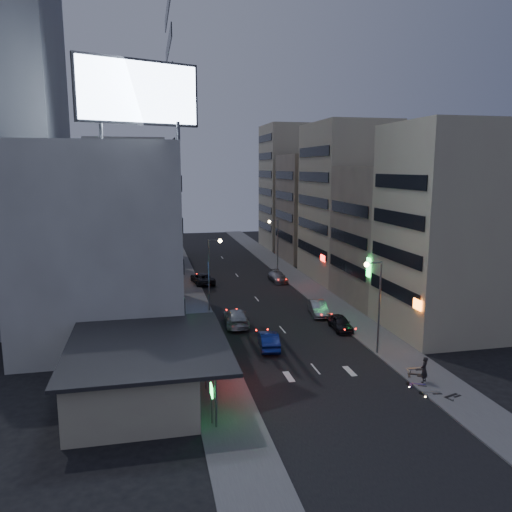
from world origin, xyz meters
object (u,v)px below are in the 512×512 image
object	(u,v)px
scooter_blue	(426,377)
scooter_silver_b	(422,360)
road_car_blue	(269,340)
parked_car_left	(203,278)
person	(424,370)
parked_car_right_mid	(318,308)
scooter_black_b	(427,367)
scooter_silver_a	(440,384)
scooter_black_a	(456,386)
parked_car_right_far	(278,277)
parked_car_right_near	(340,323)
road_car_silver	(236,317)

from	to	relation	value
scooter_blue	scooter_silver_b	bearing A→B (deg)	0.30
road_car_blue	scooter_blue	distance (m)	13.78
scooter_blue	scooter_silver_b	distance (m)	3.21
parked_car_left	person	world-z (taller)	person
parked_car_right_mid	person	bearing A→B (deg)	-76.85
scooter_silver_b	scooter_blue	bearing A→B (deg)	157.83
road_car_blue	scooter_black_b	size ratio (longest dim) A/B	2.26
scooter_silver_a	scooter_black_a	bearing A→B (deg)	-110.05
road_car_blue	scooter_black_a	xyz separation A→B (m)	(10.77, -11.74, -0.09)
parked_car_right_far	road_car_blue	size ratio (longest dim) A/B	1.05
parked_car_right_near	road_car_silver	size ratio (longest dim) A/B	0.73
road_car_silver	scooter_blue	size ratio (longest dim) A/B	3.30
parked_car_right_near	person	xyz separation A→B (m)	(1.37, -13.13, 0.39)
parked_car_right_near	scooter_blue	world-z (taller)	parked_car_right_near
parked_car_right_near	scooter_blue	bearing A→B (deg)	-81.46
parked_car_left	scooter_silver_a	size ratio (longest dim) A/B	3.04
parked_car_left	scooter_blue	xyz separation A→B (m)	(12.56, -36.22, -0.12)
person	scooter_blue	size ratio (longest dim) A/B	1.13
parked_car_right_near	scooter_blue	size ratio (longest dim) A/B	2.40
scooter_black_a	scooter_silver_b	bearing A→B (deg)	-19.42
scooter_black_b	parked_car_left	bearing A→B (deg)	44.97
road_car_blue	person	xyz separation A→B (m)	(9.54, -9.59, 0.34)
scooter_blue	parked_car_left	bearing A→B (deg)	43.83
scooter_black_a	road_car_blue	bearing A→B (deg)	24.17
scooter_black_b	parked_car_right_near	bearing A→B (deg)	34.58
parked_car_left	parked_car_right_mid	bearing A→B (deg)	113.90
scooter_silver_a	scooter_blue	world-z (taller)	scooter_silver_a
parked_car_left	parked_car_right_near	bearing A→B (deg)	108.66
scooter_silver_a	road_car_silver	bearing A→B (deg)	39.96
parked_car_left	person	size ratio (longest dim) A/B	2.81
parked_car_right_near	scooter_silver_a	distance (m)	14.86
parked_car_right_mid	road_car_silver	size ratio (longest dim) A/B	0.81
parked_car_right_near	parked_car_left	world-z (taller)	parked_car_left
scooter_blue	scooter_silver_a	bearing A→B (deg)	-143.18
parked_car_right_mid	scooter_blue	size ratio (longest dim) A/B	2.69
parked_car_right_mid	person	distance (m)	18.48
parked_car_right_near	parked_car_right_far	bearing A→B (deg)	94.65
scooter_black_a	person	bearing A→B (deg)	11.35
scooter_silver_a	parked_car_right_mid	bearing A→B (deg)	13.99
person	scooter_black_b	xyz separation A→B (m)	(0.93, 1.18, -0.35)
person	parked_car_right_far	bearing A→B (deg)	-124.84
road_car_silver	scooter_silver_a	distance (m)	21.63
road_car_silver	parked_car_right_far	bearing A→B (deg)	-112.81
parked_car_left	scooter_silver_a	xyz separation A→B (m)	(12.83, -37.50, -0.09)
parked_car_right_mid	parked_car_left	xyz separation A→B (m)	(-10.70, 17.48, 0.00)
scooter_black_a	scooter_silver_a	world-z (taller)	scooter_black_a
person	scooter_black_b	distance (m)	1.54
parked_car_right_near	road_car_silver	xyz separation A→B (m)	(-9.85, 3.57, 0.12)
parked_car_left	road_car_blue	bearing A→B (deg)	89.01
parked_car_right_near	road_car_blue	bearing A→B (deg)	-153.80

